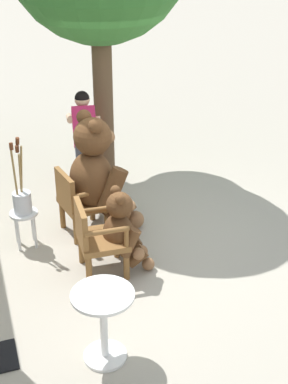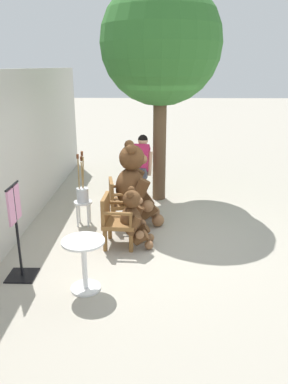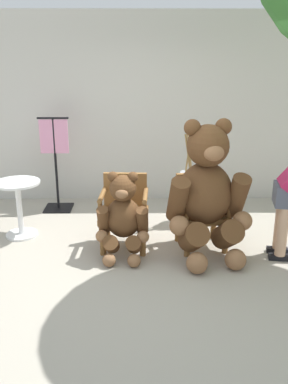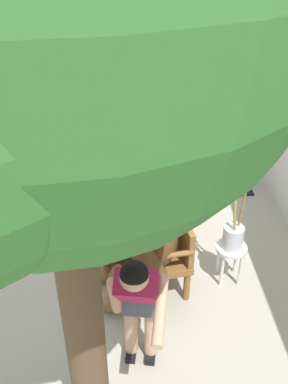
{
  "view_description": "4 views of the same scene",
  "coord_description": "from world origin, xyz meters",
  "views": [
    {
      "loc": [
        -5.38,
        1.77,
        3.57
      ],
      "look_at": [
        -0.26,
        -0.01,
        0.81
      ],
      "focal_mm": 50.0,
      "sensor_mm": 36.0,
      "label": 1
    },
    {
      "loc": [
        -6.1,
        0.01,
        2.84
      ],
      "look_at": [
        -0.32,
        0.15,
        0.89
      ],
      "focal_mm": 35.0,
      "sensor_mm": 36.0,
      "label": 2
    },
    {
      "loc": [
        -0.28,
        -4.13,
        2.27
      ],
      "look_at": [
        -0.23,
        0.19,
        0.82
      ],
      "focal_mm": 40.0,
      "sensor_mm": 36.0,
      "label": 3
    },
    {
      "loc": [
        3.85,
        0.19,
        3.45
      ],
      "look_at": [
        -0.16,
        0.39,
        0.85
      ],
      "focal_mm": 40.0,
      "sensor_mm": 36.0,
      "label": 4
    }
  ],
  "objects": [
    {
      "name": "wooden_chair_left",
      "position": [
        -0.46,
        0.61,
        0.46
      ],
      "size": [
        0.59,
        0.55,
        0.86
      ],
      "color": "brown",
      "rests_on": "ground"
    },
    {
      "name": "teddy_bear_large",
      "position": [
        0.47,
        0.35,
        0.76
      ],
      "size": [
        0.96,
        0.95,
        1.56
      ],
      "color": "brown",
      "rests_on": "ground"
    },
    {
      "name": "ground_plane",
      "position": [
        0.0,
        0.0,
        0.0
      ],
      "size": [
        60.0,
        60.0,
        0.0
      ],
      "primitive_type": "plane",
      "color": "#A8A091"
    },
    {
      "name": "wooden_chair_right",
      "position": [
        0.45,
        0.61,
        0.46
      ],
      "size": [
        0.64,
        0.61,
        0.86
      ],
      "color": "brown",
      "rests_on": "ground"
    },
    {
      "name": "brush_bucket",
      "position": [
        0.37,
        1.3,
        0.64
      ],
      "size": [
        0.22,
        0.22,
        0.95
      ],
      "color": "silver",
      "rests_on": "white_stool"
    },
    {
      "name": "person_visitor",
      "position": [
        1.46,
        0.27,
        0.89
      ],
      "size": [
        0.87,
        0.48,
        1.48
      ],
      "color": "black",
      "rests_on": "ground"
    },
    {
      "name": "teddy_bear_small",
      "position": [
        -0.46,
        0.32,
        0.49
      ],
      "size": [
        0.6,
        0.57,
        0.99
      ],
      "color": "brown",
      "rests_on": "ground"
    },
    {
      "name": "round_side_table",
      "position": [
        -1.78,
        0.9,
        0.45
      ],
      "size": [
        0.56,
        0.56,
        0.72
      ],
      "color": "white",
      "rests_on": "ground"
    },
    {
      "name": "white_stool",
      "position": [
        0.37,
        1.3,
        0.36
      ],
      "size": [
        0.34,
        0.34,
        0.46
      ],
      "color": "silver",
      "rests_on": "ground"
    }
  ]
}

